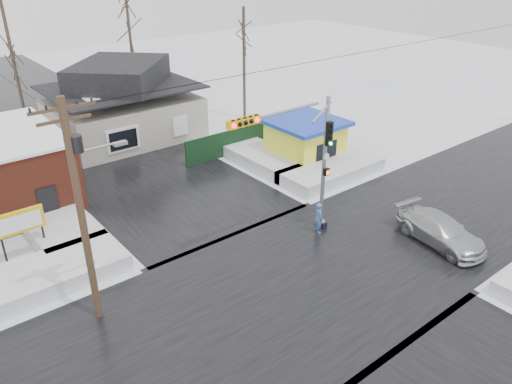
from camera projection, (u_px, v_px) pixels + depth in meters
ground at (304, 281)px, 22.04m from camera, size 120.00×120.00×0.00m
road_ns at (304, 281)px, 22.04m from camera, size 10.00×120.00×0.02m
road_ew at (304, 281)px, 22.04m from camera, size 120.00×10.00×0.02m
snowbank_nw at (44, 276)px, 21.73m from camera, size 7.00×3.00×0.80m
snowbank_ne at (331, 171)px, 31.78m from camera, size 7.00×3.00×0.80m
snowbank_nside_w at (51, 218)px, 26.34m from camera, size 3.00×8.00×0.80m
snowbank_nside_e at (258, 155)px, 34.15m from camera, size 3.00×8.00×0.80m
traffic_signal at (302, 153)px, 23.44m from camera, size 6.05×0.68×7.00m
utility_pole at (81, 203)px, 17.77m from camera, size 3.15×0.44×9.00m
marquee_sign at (20, 223)px, 22.79m from camera, size 2.20×0.21×2.55m
house at (122, 104)px, 37.36m from camera, size 10.40×8.40×5.76m
kiosk at (305, 140)px, 33.67m from camera, size 4.60×4.60×2.88m
fence at (234, 141)px, 35.05m from camera, size 8.00×0.12×1.80m
tree_far_left at (7, 31)px, 34.41m from camera, size 3.00×3.00×10.00m
tree_far_right at (244, 31)px, 39.51m from camera, size 3.00×3.00×9.00m
pedestrian at (319, 218)px, 25.44m from camera, size 0.59×0.71×1.66m
car at (440, 231)px, 24.57m from camera, size 2.61×5.03×1.39m
shopping_bag at (324, 226)px, 25.99m from camera, size 0.29×0.16×0.35m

